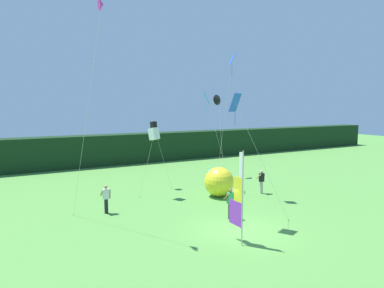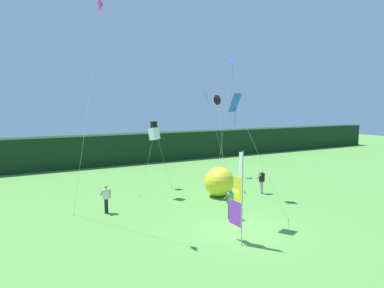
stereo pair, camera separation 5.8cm
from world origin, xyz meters
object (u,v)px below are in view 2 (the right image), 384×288
object	(u,v)px
banner_flag	(238,199)
kite_blue_diamond_4	(231,69)
inflatable_balloon	(219,182)
kite_white_box_2	(154,134)
kite_magenta_delta_0	(101,7)
kite_black_box_1	(154,126)
person_mid_field	(262,181)
kite_blue_diamond_6	(237,108)
kite_cyan_diamond_3	(208,102)
kite_black_delta_5	(219,100)
person_far_left	(230,203)
person_near_banner	(106,198)

from	to	relation	value
banner_flag	kite_blue_diamond_4	bearing A→B (deg)	57.49
inflatable_balloon	kite_white_box_2	size ratio (longest dim) A/B	0.43
kite_magenta_delta_0	kite_black_box_1	bearing A→B (deg)	53.15
kite_magenta_delta_0	banner_flag	bearing A→B (deg)	-41.08
kite_white_box_2	person_mid_field	bearing A→B (deg)	-22.71
person_mid_field	kite_black_box_1	xyz separation A→B (m)	(-6.03, 5.61, 3.91)
kite_magenta_delta_0	kite_blue_diamond_6	size ratio (longest dim) A/B	1.63
kite_cyan_diamond_3	kite_black_delta_5	bearing A→B (deg)	47.58
kite_white_box_2	kite_blue_diamond_4	bearing A→B (deg)	-25.67
person_mid_field	kite_black_box_1	size ratio (longest dim) A/B	0.33
kite_black_box_1	kite_blue_diamond_6	distance (m)	10.05
kite_black_delta_5	kite_blue_diamond_4	bearing A→B (deg)	-116.24
kite_blue_diamond_4	kite_blue_diamond_6	bearing A→B (deg)	-121.92
banner_flag	kite_white_box_2	distance (m)	9.69
person_far_left	kite_blue_diamond_6	distance (m)	5.38
banner_flag	person_far_left	bearing A→B (deg)	60.81
kite_black_box_1	kite_blue_diamond_4	world-z (taller)	kite_blue_diamond_4
kite_magenta_delta_0	kite_cyan_diamond_3	bearing A→B (deg)	30.06
kite_blue_diamond_4	kite_blue_diamond_6	size ratio (longest dim) A/B	1.41
banner_flag	person_mid_field	world-z (taller)	banner_flag
kite_black_delta_5	kite_white_box_2	bearing A→B (deg)	-153.68
banner_flag	kite_blue_diamond_6	xyz separation A→B (m)	(1.41, 2.10, 4.16)
kite_blue_diamond_6	kite_blue_diamond_4	bearing A→B (deg)	58.08
kite_magenta_delta_0	kite_white_box_2	world-z (taller)	kite_magenta_delta_0
person_mid_field	inflatable_balloon	xyz separation A→B (m)	(-3.14, 0.84, 0.13)
kite_white_box_2	banner_flag	bearing A→B (deg)	-88.56
inflatable_balloon	kite_blue_diamond_4	world-z (taller)	kite_blue_diamond_4
banner_flag	kite_cyan_diamond_3	xyz separation A→B (m)	(4.25, 9.64, 4.51)
kite_black_delta_5	person_near_banner	bearing A→B (deg)	-153.12
kite_magenta_delta_0	kite_blue_diamond_6	world-z (taller)	kite_magenta_delta_0
kite_blue_diamond_4	kite_black_box_1	bearing A→B (deg)	126.81
person_far_left	kite_blue_diamond_6	size ratio (longest dim) A/B	0.25
person_mid_field	kite_cyan_diamond_3	world-z (taller)	kite_cyan_diamond_3
banner_flag	person_far_left	distance (m)	3.54
person_far_left	kite_white_box_2	xyz separation A→B (m)	(-1.87, 6.48, 3.48)
person_far_left	kite_black_box_1	bearing A→B (deg)	94.94
kite_black_box_1	person_far_left	bearing A→B (deg)	-85.06
kite_blue_diamond_4	kite_blue_diamond_6	world-z (taller)	kite_blue_diamond_4
person_far_left	kite_cyan_diamond_3	bearing A→B (deg)	68.69
kite_white_box_2	kite_cyan_diamond_3	bearing A→B (deg)	2.98
kite_magenta_delta_0	inflatable_balloon	bearing A→B (deg)	18.75
banner_flag	person_mid_field	xyz separation A→B (m)	(6.88, 6.43, -1.17)
person_mid_field	kite_magenta_delta_0	world-z (taller)	kite_magenta_delta_0
banner_flag	kite_blue_diamond_4	world-z (taller)	kite_blue_diamond_4
person_far_left	kite_magenta_delta_0	xyz separation A→B (m)	(-6.58, 1.39, 10.01)
kite_white_box_2	kite_black_box_1	bearing A→B (deg)	67.75
person_near_banner	person_mid_field	size ratio (longest dim) A/B	0.99
banner_flag	person_near_banner	xyz separation A→B (m)	(-4.20, 7.30, -1.19)
banner_flag	kite_blue_diamond_4	distance (m)	10.79
person_mid_field	kite_blue_diamond_6	size ratio (longest dim) A/B	0.25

